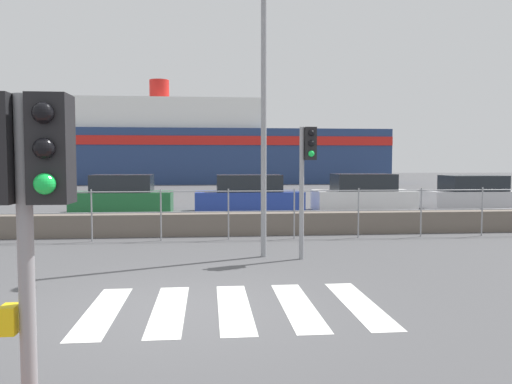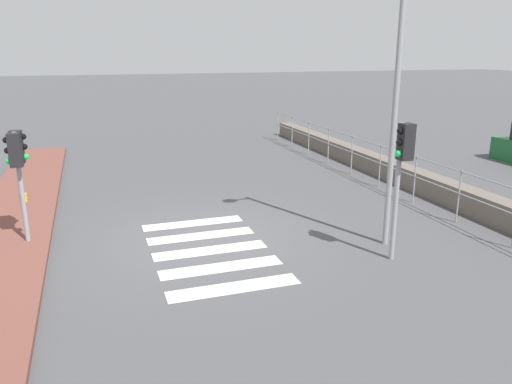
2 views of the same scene
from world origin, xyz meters
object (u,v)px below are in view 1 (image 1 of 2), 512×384
Objects in this scene: streetlamp at (264,85)px; parked_car_silver at (473,195)px; traffic_light_far at (307,162)px; ferry_boat at (195,148)px; parked_car_blue at (249,196)px; traffic_light_near at (23,182)px; parked_car_green at (123,197)px; parked_car_white at (363,195)px.

parked_car_silver is (10.07, 9.83, -3.02)m from streetlamp.
traffic_light_far reaches higher than parked_car_silver.
ferry_boat is 8.50× the size of parked_car_silver.
parked_car_blue is at bearing -84.00° from ferry_boat.
traffic_light_near is 0.42× the size of streetlamp.
parked_car_green is (-2.25, 17.02, -1.27)m from traffic_light_near.
traffic_light_near is 0.61× the size of parked_car_silver.
traffic_light_far is at bearing -132.51° from parked_car_silver.
parked_car_green is (-5.44, 10.04, -1.38)m from traffic_light_far.
traffic_light_far is at bearing -85.03° from ferry_boat.
ferry_boat is (-0.02, 43.92, 1.37)m from traffic_light_near.
parked_car_white is at bearing 0.00° from parked_car_green.
traffic_light_far is at bearing -13.51° from streetlamp.
parked_car_blue is 4.78m from parked_car_white.
ferry_boat reaches higher than traffic_light_far.
streetlamp is at bearing -118.16° from parked_car_white.
ferry_boat reaches higher than parked_car_silver.
parked_car_white is at bearing 0.00° from parked_car_blue.
streetlamp is 11.54m from parked_car_white.
streetlamp is 14.39m from parked_car_silver.
traffic_light_near is 0.56× the size of parked_car_blue.
traffic_light_far is 0.67× the size of parked_car_white.
parked_car_green is at bearing 180.00° from parked_car_blue.
parked_car_green is 0.95× the size of parked_car_white.
parked_car_green is 0.97× the size of parked_car_silver.
ferry_boat is 28.09m from parked_car_white.
traffic_light_near reaches higher than parked_car_silver.
ferry_boat is (-3.22, 36.94, 1.26)m from traffic_light_far.
parked_car_white reaches higher than parked_car_blue.
ferry_boat is (-2.35, 36.74, -0.35)m from streetlamp.
traffic_light_near is 17.30m from parked_car_blue.
ferry_boat is 27.13m from parked_car_green.
parked_car_white is (7.59, 17.02, -1.26)m from traffic_light_near.
parked_car_green is 5.06m from parked_car_blue.
ferry_boat reaches higher than parked_car_white.
traffic_light_far is 1.84m from streetlamp.
parked_car_silver is at bearing -0.00° from parked_car_green.
ferry_boat reaches higher than parked_car_blue.
traffic_light_near is at bearing -82.47° from parked_car_green.
traffic_light_far is 10.14m from parked_car_blue.
traffic_light_near is 18.68m from parked_car_white.
parked_car_green is (-2.23, -26.91, -2.64)m from ferry_boat.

